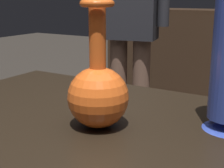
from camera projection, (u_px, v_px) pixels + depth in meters
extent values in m
cube|color=black|center=(125.00, 131.00, 0.82)|extent=(1.20, 0.64, 0.05)
sphere|color=#E55B1E|center=(98.00, 97.00, 0.77)|extent=(0.14, 0.14, 0.14)
cylinder|color=#E55B1E|center=(97.00, 39.00, 0.74)|extent=(0.04, 0.04, 0.15)
torus|color=#E55B1E|center=(97.00, 3.00, 0.72)|extent=(0.08, 0.08, 0.02)
cylinder|color=orange|center=(139.00, 8.00, 3.06)|extent=(0.05, 0.05, 0.01)
cylinder|color=orange|center=(139.00, 5.00, 3.05)|extent=(0.02, 0.02, 0.04)
cylinder|color=brown|center=(141.00, 105.00, 2.14)|extent=(0.11, 0.11, 0.84)
cylinder|color=brown|center=(118.00, 102.00, 2.19)|extent=(0.11, 0.11, 0.84)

